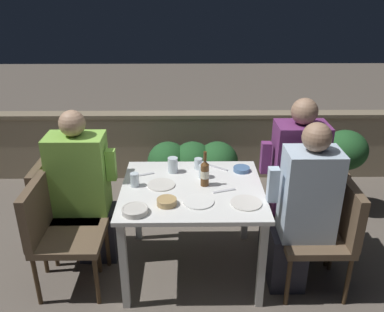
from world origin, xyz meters
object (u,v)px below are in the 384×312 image
at_px(person_purple_stripe, 292,182).
at_px(chair_left_near, 55,226).
at_px(person_blue_shirt, 303,210).
at_px(beer_bottle, 205,173).
at_px(potted_plant, 343,163).
at_px(person_green_blouse, 85,188).
at_px(chair_left_far, 60,202).
at_px(chair_right_far, 315,200).
at_px(chair_right_near, 329,226).

bearing_deg(person_purple_stripe, chair_left_near, -168.95).
distance_m(person_blue_shirt, beer_bottle, 0.72).
distance_m(beer_bottle, potted_plant, 1.59).
bearing_deg(person_purple_stripe, person_green_blouse, -179.79).
bearing_deg(potted_plant, person_blue_shirt, -122.74).
xyz_separation_m(person_blue_shirt, potted_plant, (0.67, 1.04, -0.14)).
bearing_deg(person_purple_stripe, chair_left_far, -179.81).
xyz_separation_m(person_purple_stripe, potted_plant, (0.65, 0.67, -0.16)).
relative_size(chair_right_far, potted_plant, 1.01).
bearing_deg(person_green_blouse, chair_left_far, 180.00).
bearing_deg(beer_bottle, person_green_blouse, 171.84).
xyz_separation_m(chair_left_far, person_green_blouse, (0.20, -0.00, 0.12)).
height_order(chair_right_near, beer_bottle, beer_bottle).
distance_m(chair_right_near, beer_bottle, 0.94).
bearing_deg(person_blue_shirt, person_purple_stripe, 87.80).
relative_size(chair_right_near, chair_right_far, 1.00).
bearing_deg(beer_bottle, chair_left_far, 173.29).
relative_size(chair_left_near, chair_left_far, 1.00).
distance_m(person_green_blouse, potted_plant, 2.34).
bearing_deg(chair_left_near, beer_bottle, 10.83).
xyz_separation_m(person_blue_shirt, person_purple_stripe, (0.01, 0.36, 0.03)).
height_order(chair_right_far, beer_bottle, beer_bottle).
distance_m(chair_right_near, chair_right_far, 0.36).
bearing_deg(chair_right_far, chair_right_near, -91.95).
distance_m(chair_left_near, chair_left_far, 0.34).
xyz_separation_m(chair_right_near, person_blue_shirt, (-0.20, 0.00, 0.14)).
height_order(beer_bottle, potted_plant, beer_bottle).
height_order(chair_left_near, beer_bottle, beer_bottle).
relative_size(chair_left_far, person_blue_shirt, 0.66).
height_order(person_purple_stripe, beer_bottle, person_purple_stripe).
bearing_deg(person_blue_shirt, chair_right_near, -0.00).
relative_size(person_purple_stripe, potted_plant, 1.61).
xyz_separation_m(chair_right_far, beer_bottle, (-0.87, -0.14, 0.31)).
bearing_deg(chair_left_near, chair_left_far, 99.71).
bearing_deg(beer_bottle, chair_right_far, 8.87).
bearing_deg(chair_right_near, beer_bottle, 165.27).
bearing_deg(potted_plant, chair_right_near, -114.30).
relative_size(chair_left_far, potted_plant, 1.01).
height_order(chair_left_far, beer_bottle, beer_bottle).
bearing_deg(chair_right_far, person_green_blouse, -179.81).
bearing_deg(person_purple_stripe, beer_bottle, -168.61).
bearing_deg(chair_right_near, person_green_blouse, 168.61).
bearing_deg(person_blue_shirt, chair_left_near, 179.17).
relative_size(person_green_blouse, person_blue_shirt, 0.98).
bearing_deg(chair_left_far, chair_right_near, -10.26).
xyz_separation_m(chair_right_near, person_purple_stripe, (-0.18, 0.36, 0.16)).
distance_m(person_green_blouse, chair_right_far, 1.79).
distance_m(person_green_blouse, beer_bottle, 0.94).
bearing_deg(chair_right_near, chair_left_far, 169.74).
xyz_separation_m(chair_left_near, chair_left_far, (-0.06, 0.33, 0.00)).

